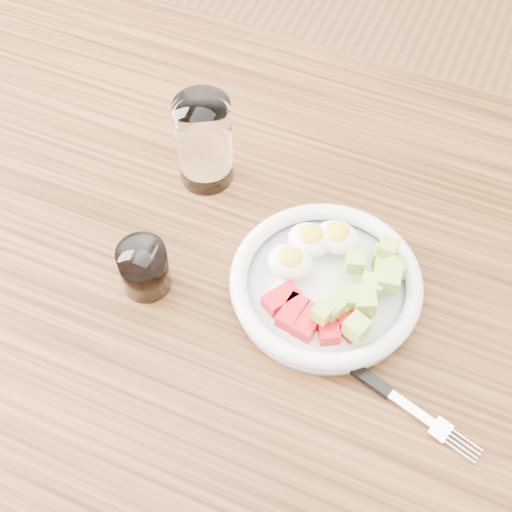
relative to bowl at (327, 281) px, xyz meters
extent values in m
plane|color=brown|center=(-0.08, -0.01, -0.79)|extent=(4.00, 4.00, 0.00)
cube|color=brown|center=(-0.73, 0.34, -0.43)|extent=(0.07, 0.07, 0.73)
cube|color=brown|center=(-0.08, -0.01, -0.04)|extent=(1.50, 0.90, 0.04)
cylinder|color=white|center=(0.00, 0.00, -0.02)|extent=(0.23, 0.23, 0.01)
torus|color=white|center=(0.00, 0.00, 0.00)|extent=(0.24, 0.24, 0.02)
cube|color=red|center=(-0.04, -0.05, 0.00)|extent=(0.04, 0.05, 0.02)
cube|color=red|center=(-0.02, -0.06, 0.00)|extent=(0.03, 0.05, 0.02)
cube|color=red|center=(0.00, -0.06, 0.00)|extent=(0.03, 0.05, 0.02)
cube|color=red|center=(0.02, -0.06, 0.00)|extent=(0.04, 0.05, 0.02)
cube|color=red|center=(0.04, -0.05, 0.00)|extent=(0.05, 0.04, 0.02)
ellipsoid|color=white|center=(-0.04, 0.04, 0.01)|extent=(0.06, 0.05, 0.03)
ellipsoid|color=yellow|center=(-0.04, 0.04, 0.03)|extent=(0.03, 0.03, 0.01)
ellipsoid|color=white|center=(-0.01, 0.06, 0.01)|extent=(0.06, 0.05, 0.03)
ellipsoid|color=yellow|center=(-0.01, 0.06, 0.03)|extent=(0.03, 0.03, 0.01)
ellipsoid|color=white|center=(-0.05, 0.00, 0.01)|extent=(0.06, 0.05, 0.03)
ellipsoid|color=yellow|center=(-0.05, 0.00, 0.03)|extent=(0.03, 0.03, 0.01)
cube|color=#ABC54B|center=(0.05, 0.01, 0.02)|extent=(0.03, 0.03, 0.02)
cube|color=#ABC54B|center=(0.05, 0.06, 0.00)|extent=(0.03, 0.03, 0.02)
cube|color=#ABC54B|center=(0.05, -0.02, 0.02)|extent=(0.03, 0.03, 0.02)
cube|color=#ABC54B|center=(0.03, -0.02, 0.00)|extent=(0.03, 0.03, 0.02)
cube|color=#ABC54B|center=(0.06, 0.05, 0.01)|extent=(0.03, 0.03, 0.02)
cube|color=#ABC54B|center=(0.07, 0.02, 0.03)|extent=(0.03, 0.03, 0.03)
cube|color=#ABC54B|center=(0.07, 0.04, 0.02)|extent=(0.03, 0.03, 0.02)
cube|color=#ABC54B|center=(0.06, 0.06, 0.03)|extent=(0.02, 0.02, 0.02)
cube|color=#ABC54B|center=(0.03, -0.02, 0.01)|extent=(0.02, 0.02, 0.02)
cube|color=#ABC54B|center=(0.03, 0.03, 0.02)|extent=(0.03, 0.03, 0.02)
cube|color=#ABC54B|center=(0.06, 0.03, 0.02)|extent=(0.02, 0.02, 0.02)
cube|color=#ABC54B|center=(0.05, 0.00, 0.01)|extent=(0.02, 0.02, 0.02)
cube|color=#ABC54B|center=(0.02, -0.04, 0.02)|extent=(0.03, 0.03, 0.02)
cube|color=#ABC54B|center=(0.04, -0.02, 0.02)|extent=(0.03, 0.03, 0.02)
cube|color=#ABC54B|center=(0.07, 0.03, 0.03)|extent=(0.03, 0.03, 0.02)
cube|color=#ABC54B|center=(0.06, -0.02, 0.01)|extent=(0.02, 0.02, 0.02)
cube|color=#ABC54B|center=(0.01, -0.06, 0.02)|extent=(0.02, 0.02, 0.02)
cube|color=#ABC54B|center=(0.06, -0.06, 0.02)|extent=(0.03, 0.03, 0.02)
cube|color=black|center=(0.06, -0.09, -0.02)|extent=(0.11, 0.04, 0.01)
cube|color=silver|center=(0.15, -0.11, -0.02)|extent=(0.06, 0.03, 0.00)
cube|color=silver|center=(0.18, -0.12, -0.02)|extent=(0.03, 0.03, 0.00)
cylinder|color=silver|center=(0.21, -0.14, -0.02)|extent=(0.04, 0.01, 0.00)
cylinder|color=silver|center=(0.21, -0.13, -0.02)|extent=(0.04, 0.01, 0.00)
cylinder|color=silver|center=(0.21, -0.13, -0.02)|extent=(0.04, 0.01, 0.00)
cylinder|color=silver|center=(0.21, -0.12, -0.02)|extent=(0.04, 0.01, 0.00)
cylinder|color=white|center=(-0.22, 0.11, 0.05)|extent=(0.08, 0.08, 0.13)
cylinder|color=white|center=(-0.21, -0.08, 0.01)|extent=(0.06, 0.06, 0.07)
cylinder|color=black|center=(-0.21, -0.08, 0.01)|extent=(0.05, 0.05, 0.06)
camera|label=1|loc=(0.10, -0.46, 0.75)|focal=50.00mm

